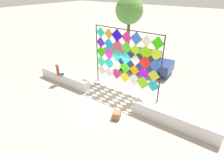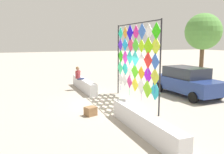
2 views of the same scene
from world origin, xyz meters
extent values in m
plane|color=#ADA393|center=(0.00, 0.00, 0.00)|extent=(120.00, 120.00, 0.00)
cube|color=silver|center=(-4.10, -0.31, 0.37)|extent=(4.58, 0.48, 0.75)
cube|color=silver|center=(4.10, -0.31, 0.37)|extent=(4.58, 0.48, 0.75)
cylinder|color=#232328|center=(-2.30, 1.44, 2.12)|extent=(0.07, 0.07, 4.24)
cylinder|color=#232328|center=(2.57, 1.31, 2.12)|extent=(0.07, 0.07, 4.24)
cylinder|color=#232328|center=(0.14, 1.38, 4.19)|extent=(4.87, 0.18, 0.06)
cube|color=white|center=(-1.91, 1.45, 1.00)|extent=(0.82, 0.03, 0.82)
cylinder|color=#1630E5|center=(-1.91, 1.46, 0.42)|extent=(0.02, 0.02, 0.34)
cube|color=white|center=(-1.22, 1.40, 1.04)|extent=(0.79, 0.03, 0.79)
cube|color=#D7267A|center=(-0.57, 1.39, 1.04)|extent=(0.76, 0.03, 0.76)
cylinder|color=#16E583|center=(-0.57, 1.40, 0.45)|extent=(0.02, 0.02, 0.41)
cube|color=yellow|center=(0.11, 1.39, 1.01)|extent=(0.82, 0.03, 0.82)
cube|color=white|center=(0.83, 1.38, 1.04)|extent=(0.88, 0.04, 0.88)
cylinder|color=#E516CC|center=(0.83, 1.39, 0.44)|extent=(0.02, 0.02, 0.33)
cube|color=#87E820|center=(1.47, 1.35, 1.00)|extent=(0.91, 0.04, 0.91)
cube|color=#25C1DE|center=(2.19, 1.34, 1.05)|extent=(0.88, 0.04, 0.88)
cube|color=#30EF8F|center=(-1.93, 1.42, 1.68)|extent=(0.84, 0.03, 0.84)
cube|color=#1ED9D2|center=(-1.24, 1.43, 1.71)|extent=(0.90, 0.04, 0.90)
cube|color=white|center=(-0.52, 1.41, 1.70)|extent=(0.79, 0.03, 0.79)
cylinder|color=red|center=(-0.52, 1.42, 1.14)|extent=(0.02, 0.02, 0.33)
cube|color=#49D214|center=(0.12, 1.37, 1.71)|extent=(0.86, 0.03, 0.86)
cube|color=orange|center=(0.81, 1.38, 1.71)|extent=(0.73, 0.03, 0.73)
cylinder|color=blue|center=(0.81, 1.39, 1.20)|extent=(0.02, 0.02, 0.30)
cube|color=#A00EEC|center=(1.48, 1.36, 1.70)|extent=(0.88, 0.04, 0.88)
cylinder|color=#5DE516|center=(1.48, 1.37, 1.05)|extent=(0.02, 0.02, 0.43)
cube|color=#C4D231|center=(2.17, 1.33, 1.72)|extent=(0.81, 0.03, 0.81)
cylinder|color=#2816E5|center=(2.17, 1.34, 1.13)|extent=(0.02, 0.02, 0.37)
cube|color=#26D808|center=(-1.92, 1.45, 2.39)|extent=(0.83, 0.03, 0.83)
cube|color=#EE2DCF|center=(-1.21, 1.42, 2.37)|extent=(0.85, 0.03, 0.85)
cylinder|color=#16E537|center=(-1.21, 1.43, 1.81)|extent=(0.02, 0.02, 0.27)
cube|color=#24D5C8|center=(-0.57, 1.39, 2.40)|extent=(0.82, 0.03, 0.82)
cube|color=#31E8EB|center=(0.13, 1.36, 2.39)|extent=(0.88, 0.04, 0.88)
cylinder|color=red|center=(0.13, 1.37, 1.75)|extent=(0.02, 0.02, 0.41)
cube|color=white|center=(0.85, 1.37, 2.40)|extent=(0.73, 0.03, 0.73)
cube|color=red|center=(1.52, 1.32, 2.41)|extent=(0.84, 0.03, 0.84)
cylinder|color=#16E2E5|center=(1.52, 1.33, 1.88)|extent=(0.02, 0.02, 0.24)
cube|color=blue|center=(2.17, 1.31, 2.40)|extent=(0.77, 0.03, 0.77)
cylinder|color=gold|center=(2.17, 1.32, 1.81)|extent=(0.02, 0.02, 0.40)
cube|color=#521BE9|center=(-1.92, 1.42, 3.07)|extent=(0.77, 0.03, 0.77)
cube|color=#12A5F1|center=(-1.22, 1.40, 3.09)|extent=(0.79, 0.03, 0.79)
cube|color=#EF3A6F|center=(-0.52, 1.41, 3.10)|extent=(0.86, 0.03, 0.86)
cylinder|color=#16E5A9|center=(-0.51, 1.42, 2.49)|extent=(0.02, 0.02, 0.35)
cube|color=#48DC2B|center=(0.14, 1.38, 3.07)|extent=(0.83, 0.03, 0.83)
cube|color=#ABF513|center=(0.81, 1.36, 3.07)|extent=(0.71, 0.03, 0.71)
cylinder|color=#5A16E5|center=(0.81, 1.37, 2.54)|extent=(0.02, 0.02, 0.36)
cube|color=#85E209|center=(1.51, 1.33, 3.04)|extent=(0.89, 0.04, 0.89)
cube|color=#CCEB2B|center=(2.16, 1.32, 3.09)|extent=(0.84, 0.03, 0.84)
cube|color=#15E0B0|center=(-1.91, 1.43, 3.76)|extent=(0.73, 0.03, 0.73)
cube|color=orange|center=(-1.24, 1.42, 3.76)|extent=(0.72, 0.03, 0.72)
cylinder|color=blue|center=(-1.24, 1.43, 3.21)|extent=(0.02, 0.02, 0.39)
cube|color=#1507EF|center=(-0.56, 1.38, 3.75)|extent=(0.85, 0.03, 0.85)
cube|color=#E62195|center=(0.15, 1.38, 3.73)|extent=(0.79, 0.03, 0.79)
cylinder|color=#16E56B|center=(0.15, 1.39, 3.19)|extent=(0.02, 0.02, 0.29)
cube|color=blue|center=(0.83, 1.36, 3.77)|extent=(0.83, 0.03, 0.83)
cylinder|color=gold|center=(0.83, 1.37, 3.13)|extent=(0.02, 0.02, 0.45)
cube|color=white|center=(1.50, 1.34, 3.73)|extent=(0.74, 0.03, 0.74)
cylinder|color=#E516D4|center=(1.50, 1.35, 3.20)|extent=(0.02, 0.02, 0.31)
cube|color=#2AD40C|center=(2.20, 1.31, 3.73)|extent=(0.79, 0.03, 0.79)
cylinder|color=#C616E5|center=(2.20, 1.32, 3.16)|extent=(0.02, 0.02, 0.34)
cylinder|color=navy|center=(-3.94, -0.39, 0.37)|extent=(0.11, 0.11, 0.75)
cylinder|color=navy|center=(-4.06, -0.56, 0.78)|extent=(0.35, 0.40, 0.13)
cube|color=navy|center=(-3.90, -0.35, 0.04)|extent=(0.23, 0.25, 0.09)
cylinder|color=navy|center=(-4.07, -0.29, 0.37)|extent=(0.11, 0.11, 0.75)
cylinder|color=navy|center=(-4.20, -0.45, 0.78)|extent=(0.35, 0.40, 0.13)
cube|color=navy|center=(-4.04, -0.24, 0.04)|extent=(0.23, 0.25, 0.09)
cube|color=#993338|center=(-4.26, -0.67, 1.07)|extent=(0.40, 0.38, 0.52)
sphere|color=#A37556|center=(-4.26, -0.67, 1.47)|extent=(0.22, 0.22, 0.22)
sphere|color=brown|center=(-4.27, -0.68, 1.48)|extent=(0.22, 0.22, 0.22)
cylinder|color=#993338|center=(-4.07, -0.79, 1.12)|extent=(0.17, 0.19, 0.31)
cylinder|color=#993338|center=(-4.42, -0.52, 1.12)|extent=(0.17, 0.19, 0.31)
cube|color=navy|center=(-0.22, 5.14, 0.70)|extent=(4.57, 2.18, 0.80)
cube|color=#282D38|center=(-0.38, 5.13, 1.41)|extent=(2.60, 1.83, 0.64)
cylinder|color=black|center=(1.24, 6.18, 0.30)|extent=(0.61, 0.27, 0.60)
cylinder|color=black|center=(1.35, 4.27, 0.30)|extent=(0.61, 0.27, 0.60)
cylinder|color=black|center=(-1.79, 6.00, 0.30)|extent=(0.61, 0.27, 0.60)
cylinder|color=black|center=(-1.68, 4.09, 0.30)|extent=(0.61, 0.27, 0.60)
cube|color=olive|center=(1.38, -1.48, 0.20)|extent=(0.54, 0.59, 0.40)
cylinder|color=brown|center=(-5.15, 10.66, 1.58)|extent=(0.36, 0.36, 3.15)
sphere|color=#569342|center=(-5.15, 10.66, 4.09)|extent=(3.13, 3.13, 3.13)
sphere|color=#569342|center=(-4.66, 10.66, 3.88)|extent=(1.63, 1.63, 1.63)
camera|label=1|loc=(5.91, -8.31, 6.61)|focal=29.82mm
camera|label=2|loc=(11.20, -4.37, 3.32)|focal=37.91mm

